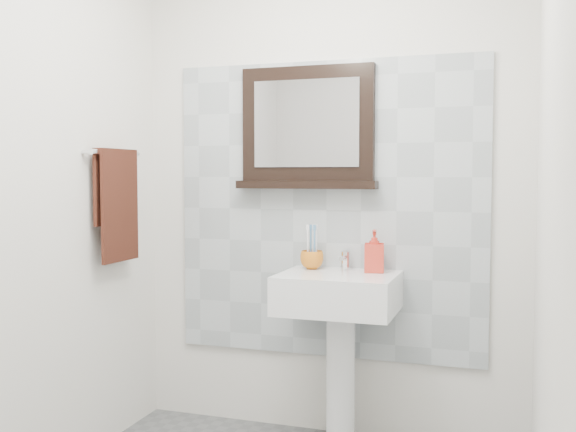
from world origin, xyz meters
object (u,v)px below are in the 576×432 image
at_px(toothbrush_cup, 312,260).
at_px(hand_towel, 117,196).
at_px(pedestal_sink, 339,312).
at_px(soap_dispenser, 374,251).
at_px(framed_mirror, 307,131).

bearing_deg(toothbrush_cup, hand_towel, -159.08).
xyz_separation_m(pedestal_sink, soap_dispenser, (0.15, 0.10, 0.29)).
bearing_deg(toothbrush_cup, soap_dispenser, -1.72).
xyz_separation_m(pedestal_sink, toothbrush_cup, (-0.17, 0.11, 0.23)).
xyz_separation_m(pedestal_sink, framed_mirror, (-0.21, 0.19, 0.88)).
distance_m(pedestal_sink, hand_towel, 1.21).
xyz_separation_m(soap_dispenser, framed_mirror, (-0.36, 0.09, 0.59)).
bearing_deg(toothbrush_cup, framed_mirror, 121.73).
distance_m(framed_mirror, hand_towel, 1.00).
bearing_deg(pedestal_sink, soap_dispenser, 33.13).
bearing_deg(hand_towel, soap_dispenser, 15.35).
height_order(pedestal_sink, framed_mirror, framed_mirror).
xyz_separation_m(framed_mirror, hand_towel, (-0.84, -0.42, -0.33)).
height_order(pedestal_sink, toothbrush_cup, pedestal_sink).
bearing_deg(soap_dispenser, pedestal_sink, -157.11).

